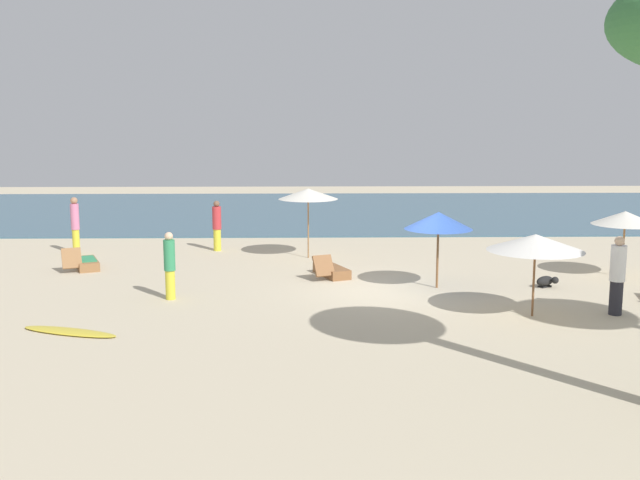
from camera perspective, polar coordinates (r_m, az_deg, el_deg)
name	(u,v)px	position (r m, az deg, el deg)	size (l,w,h in m)	color
ground_plane	(390,291)	(20.90, 5.29, -3.80)	(60.00, 60.00, 0.00)	beige
ocean_water	(352,211)	(37.59, 2.40, 2.20)	(48.00, 16.00, 0.06)	#3D6075
umbrella_1	(535,243)	(18.59, 15.84, -0.19)	(2.28, 2.28, 1.98)	brown
umbrella_2	(625,218)	(24.05, 21.89, 1.54)	(1.92, 1.92, 1.95)	olive
umbrella_3	(438,221)	(21.07, 8.86, 1.44)	(1.88, 1.88, 2.12)	brown
umbrella_4	(308,194)	(25.19, -0.89, 3.48)	(1.97, 1.97, 2.33)	olive
lounger_1	(85,263)	(24.80, -17.16, -1.66)	(1.16, 1.73, 0.74)	olive
lounger_2	(331,271)	(22.59, 0.82, -2.31)	(1.16, 1.75, 0.73)	brown
person_0	(617,275)	(19.50, 21.38, -2.47)	(0.42, 0.42, 1.91)	#26262D
person_1	(170,265)	(20.06, -11.20, -1.84)	(0.36, 0.36, 1.77)	yellow
person_2	(75,224)	(27.38, -17.86, 1.13)	(0.40, 0.40, 1.96)	yellow
person_3	(217,225)	(26.93, -7.73, 1.10)	(0.37, 0.37, 1.77)	yellow
dog	(546,281)	(22.11, 16.58, -2.97)	(0.67, 0.58, 0.32)	black
surfboard	(70,332)	(17.75, -18.25, -6.53)	(2.40, 1.29, 0.07)	gold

